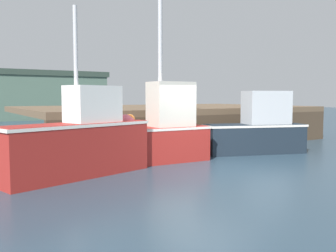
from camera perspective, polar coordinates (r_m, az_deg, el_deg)
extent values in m
cube|color=#283D4C|center=(11.28, 6.43, -6.66)|extent=(120.00, 160.00, 0.10)
cube|color=brown|center=(18.81, -0.62, 2.62)|extent=(13.62, 8.43, 0.25)
cube|color=#433527|center=(15.50, 7.19, -0.85)|extent=(13.62, 0.24, 1.39)
cylinder|color=#433527|center=(12.67, -16.47, -2.19)|extent=(0.40, 0.40, 1.39)
cylinder|color=#433527|center=(15.60, 6.90, -0.81)|extent=(0.40, 0.40, 1.39)
cylinder|color=#433527|center=(20.20, 21.28, 0.12)|extent=(0.40, 0.40, 1.39)
cylinder|color=#433527|center=(20.90, -16.01, 0.39)|extent=(0.40, 0.40, 1.39)
cylinder|color=#433527|center=(24.39, 2.82, 1.12)|extent=(0.40, 0.40, 1.39)
cylinder|color=#433527|center=(13.84, -3.56, -1.46)|extent=(6.44, 0.20, 1.31)
cube|color=maroon|center=(10.25, -13.59, -3.55)|extent=(4.26, 2.14, 1.43)
cube|color=silver|center=(10.18, -13.65, 0.16)|extent=(4.34, 2.18, 0.08)
cube|color=silver|center=(10.45, -11.35, 3.30)|extent=(1.57, 1.21, 0.99)
cylinder|color=#B7B7BC|center=(10.24, -13.87, 11.77)|extent=(0.11, 0.11, 2.05)
cube|color=maroon|center=(12.24, -1.16, -2.79)|extent=(3.17, 1.30, 1.15)
cube|color=silver|center=(12.19, -1.17, -0.34)|extent=(3.24, 1.32, 0.08)
cube|color=beige|center=(12.34, 0.43, 3.34)|extent=(1.41, 1.01, 1.45)
cylinder|color=#B7B7BC|center=(12.28, -1.19, 12.93)|extent=(0.14, 0.14, 2.65)
sphere|color=#DB3866|center=(11.79, -8.91, 0.46)|extent=(0.47, 0.47, 0.47)
sphere|color=orange|center=(11.78, -5.89, 0.93)|extent=(0.36, 0.36, 0.36)
sphere|color=orange|center=(11.69, -6.88, -0.28)|extent=(0.46, 0.46, 0.46)
sphere|color=#EA5B70|center=(11.25, -6.08, 0.30)|extent=(0.45, 0.45, 0.45)
sphere|color=red|center=(11.37, -8.04, -0.50)|extent=(0.34, 0.34, 0.34)
sphere|color=#DB3866|center=(11.35, -6.62, -0.16)|extent=(0.36, 0.36, 0.36)
sphere|color=#EA5B70|center=(11.49, -6.51, 0.55)|extent=(0.49, 0.49, 0.49)
cube|color=#19232D|center=(14.49, 12.96, -1.88)|extent=(3.89, 2.28, 1.10)
cube|color=silver|center=(14.44, 12.99, 0.09)|extent=(3.97, 2.32, 0.08)
cube|color=#B2B7BC|center=(14.62, 14.68, 2.74)|extent=(1.85, 1.45, 1.24)
cube|color=silver|center=(15.90, 15.65, -2.83)|extent=(1.77, 1.07, 0.29)
cube|color=#7F6647|center=(15.88, 15.66, -2.24)|extent=(0.26, 0.55, 0.04)
cube|color=#4C6656|center=(38.17, -18.31, 4.08)|extent=(10.88, 5.22, 4.02)
cube|color=#2D3D34|center=(38.23, -18.39, 7.47)|extent=(11.31, 5.43, 0.50)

